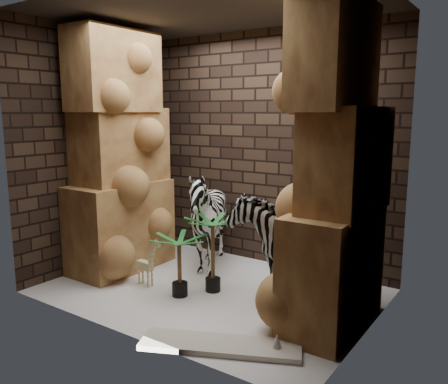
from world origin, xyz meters
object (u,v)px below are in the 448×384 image
Objects in this scene: zebra_left at (207,225)px; surfboard at (220,345)px; zebra_right at (284,230)px; giraffe_toy at (145,260)px; palm_back at (179,266)px; palm_front at (213,254)px.

zebra_left is 0.95× the size of surfboard.
zebra_right reaches higher than giraffe_toy.
palm_back is 1.25m from surfboard.
palm_back is at bearing -124.75° from palm_front.
palm_front is (-0.62, -0.49, -0.26)m from zebra_right.
zebra_left is at bearing 74.36° from giraffe_toy.
giraffe_toy is at bearing -146.59° from zebra_right.
zebra_right is at bearing 71.64° from surfboard.
giraffe_toy is at bearing 131.17° from surfboard.
giraffe_toy is at bearing 178.78° from palm_back.
palm_back is (-0.84, -0.81, -0.35)m from zebra_right.
zebra_right is 1.07× the size of zebra_left.
zebra_right is 1.21m from palm_back.
zebra_right is 1.61× the size of palm_front.
surfboard is at bearing -80.25° from zebra_right.
palm_front reaches higher than palm_back.
zebra_right is at bearing 43.85° from palm_back.
zebra_left is 0.69m from palm_front.
palm_front is 1.33m from surfboard.
zebra_right reaches higher than palm_front.
palm_front is at bearing -32.38° from zebra_left.
zebra_left is 1.88× the size of palm_back.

